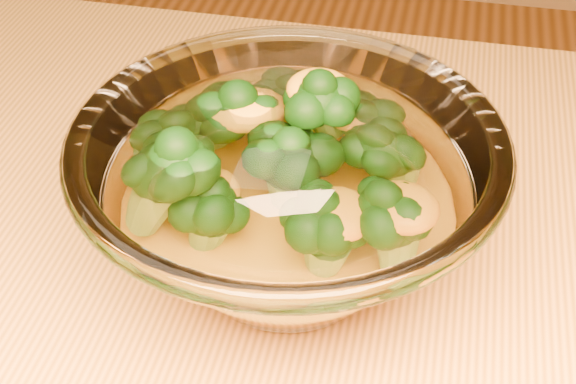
% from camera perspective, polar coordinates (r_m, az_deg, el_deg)
% --- Properties ---
extents(glass_bowl, '(0.25, 0.25, 0.11)m').
position_cam_1_polar(glass_bowl, '(0.47, 0.00, -0.50)').
color(glass_bowl, white).
rests_on(glass_bowl, table).
extents(cheese_sauce, '(0.14, 0.14, 0.04)m').
position_cam_1_polar(cheese_sauce, '(0.49, -0.00, -2.57)').
color(cheese_sauce, gold).
rests_on(cheese_sauce, glass_bowl).
extents(broccoli_heap, '(0.18, 0.15, 0.09)m').
position_cam_1_polar(broccoli_heap, '(0.47, -0.78, 2.02)').
color(broccoli_heap, black).
rests_on(broccoli_heap, cheese_sauce).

